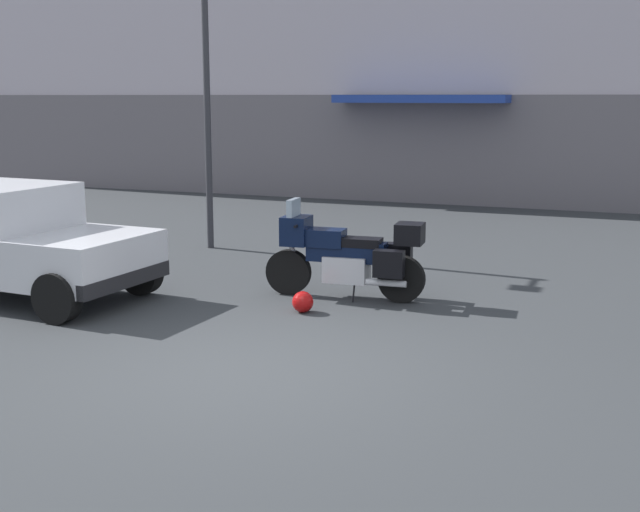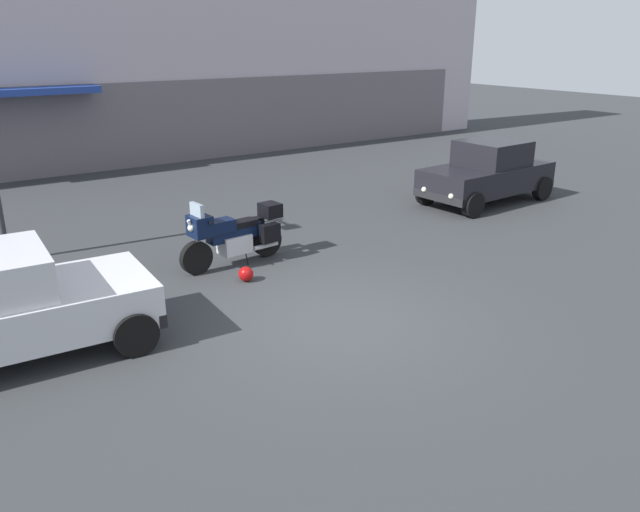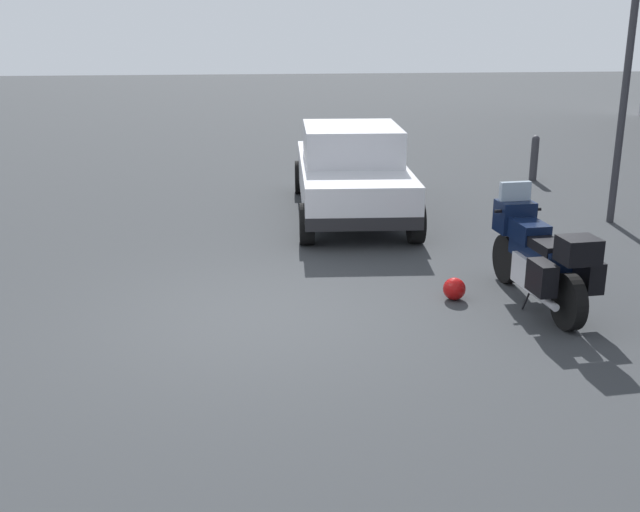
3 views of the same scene
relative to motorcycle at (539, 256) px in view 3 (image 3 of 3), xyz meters
The scene contains 6 objects.
ground_plane 3.38m from the motorcycle, 87.98° to the right, with size 80.00×80.00×0.00m, color #2D3033.
motorcycle is the anchor object (origin of this frame).
helmet 1.08m from the motorcycle, 106.07° to the right, with size 0.28×0.28×0.28m, color #990C0C.
car_sedan_far 4.91m from the motorcycle, 160.99° to the right, with size 4.64×2.12×1.56m.
streetlamp_curbside 5.13m from the motorcycle, 144.83° to the left, with size 0.28×0.94×5.10m.
bollard_curbside 7.70m from the motorcycle, 159.48° to the left, with size 0.16×0.16×0.96m.
Camera 3 is at (8.29, -0.17, 3.34)m, focal length 43.03 mm.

